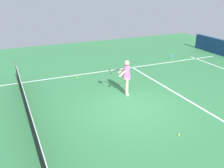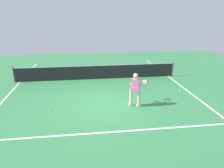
% 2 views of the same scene
% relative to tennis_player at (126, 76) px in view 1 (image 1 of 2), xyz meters
% --- Properties ---
extents(ground_plane, '(25.50, 25.50, 0.00)m').
position_rel_tennis_player_xyz_m(ground_plane, '(-1.45, 0.44, -0.85)').
color(ground_plane, '#38844C').
extents(service_line_marking, '(9.51, 0.10, 0.01)m').
position_rel_tennis_player_xyz_m(service_line_marking, '(-1.45, -2.10, -0.84)').
color(service_line_marking, white).
rests_on(service_line_marking, ground).
extents(sideline_right_marking, '(0.10, 17.61, 0.01)m').
position_rel_tennis_player_xyz_m(sideline_right_marking, '(3.30, 0.44, -0.84)').
color(sideline_right_marking, white).
rests_on(sideline_right_marking, ground).
extents(court_net, '(10.19, 0.08, 0.98)m').
position_rel_tennis_player_xyz_m(court_net, '(-1.45, 4.33, -0.39)').
color(court_net, '#4C4C51').
rests_on(court_net, ground).
extents(tennis_player, '(1.00, 0.86, 1.55)m').
position_rel_tennis_player_xyz_m(tennis_player, '(0.00, 0.00, 0.00)').
color(tennis_player, beige).
rests_on(tennis_player, ground).
extents(tennis_ball_near, '(0.07, 0.07, 0.07)m').
position_rel_tennis_player_xyz_m(tennis_ball_near, '(2.85, 1.43, -0.81)').
color(tennis_ball_near, '#D1E533').
rests_on(tennis_ball_near, ground).
extents(tennis_ball_mid, '(0.07, 0.07, 0.07)m').
position_rel_tennis_player_xyz_m(tennis_ball_mid, '(-3.80, -0.04, -0.81)').
color(tennis_ball_mid, '#D1E533').
rests_on(tennis_ball_mid, ground).
extents(water_bottle, '(0.07, 0.07, 0.24)m').
position_rel_tennis_player_xyz_m(water_bottle, '(4.07, -5.44, -0.73)').
color(water_bottle, '#4C9EE5').
rests_on(water_bottle, ground).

